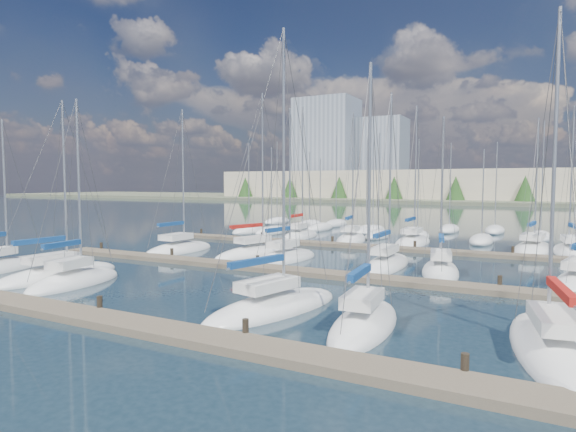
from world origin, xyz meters
The scene contains 22 objects.
ground centered at (0.00, 60.00, 0.00)m, with size 400.00×400.00×0.00m, color #1D2F3B.
dock_near centered at (0.00, 2.01, 0.15)m, with size 44.00×1.93×1.10m.
dock_mid centered at (0.00, 16.01, 0.15)m, with size 44.00×1.93×1.10m.
dock_far centered at (0.00, 30.01, 0.15)m, with size 44.00×1.93×1.10m.
sailboat_r centered at (16.21, 34.56, 0.19)m, with size 3.16×8.31×13.34m.
sailboat_i centered at (-7.13, 21.86, 0.19)m, with size 4.76×9.10×14.26m.
sailboat_h centered at (-14.25, 20.40, 0.18)m, with size 3.20×7.93×13.24m.
sailboat_e centered at (7.55, 6.51, 0.19)m, with size 2.94×7.43×11.79m.
sailboat_j centered at (-3.60, 20.38, 0.18)m, with size 3.57×7.66×12.57m.
sailboat_f centered at (14.42, 6.87, 0.18)m, with size 4.04×9.47×13.07m.
sailboat_b centered at (-13.25, 7.56, 0.17)m, with size 3.04×8.83×12.06m.
sailboat_l centered at (8.12, 20.40, 0.18)m, with size 3.72×7.54×11.20m.
sailboat_c centered at (-10.62, 6.76, 0.18)m, with size 3.47×7.18×11.78m.
sailboat_p centered at (2.74, 35.45, 0.18)m, with size 2.93×8.60×14.45m.
sailboat_k centered at (4.24, 21.04, 0.19)m, with size 2.42×8.71×13.23m.
sailboat_o centered at (-3.38, 34.46, 0.19)m, with size 3.77×7.76×14.01m.
sailboat_n centered at (-9.52, 34.93, 0.20)m, with size 3.20×8.63×15.15m.
sailboat_a centered at (-19.00, 7.36, 0.18)m, with size 3.53×7.93×11.18m.
sailboat_d centered at (2.87, 7.09, 0.18)m, with size 4.69×9.00×14.02m.
sailboat_q centered at (13.42, 35.13, 0.17)m, with size 4.03×8.97×12.52m.
distant_boats centered at (-4.34, 43.76, 0.29)m, with size 36.93×20.75×13.30m.
shoreline centered at (-13.29, 149.77, 7.44)m, with size 400.00×60.00×38.00m.
Camera 1 is at (13.90, -12.39, 6.09)m, focal length 30.00 mm.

